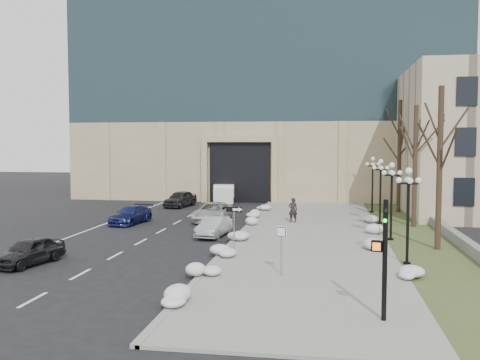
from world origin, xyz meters
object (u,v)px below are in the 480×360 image
object	(u,v)px
pedestrian	(293,210)
lamppost_c	(380,183)
car_b	(214,227)
keep_sign	(281,240)
traffic_signal	(384,263)
car_c	(131,215)
one_way_sign	(237,215)
lamppost_a	(408,203)
car_d	(213,212)
lamppost_b	(392,191)
car_a	(29,251)
lamppost_d	(373,177)
car_e	(180,199)
box_truck	(224,193)

from	to	relation	value
pedestrian	lamppost_c	xyz separation A→B (m)	(6.23, 0.40, 2.05)
car_b	keep_sign	bearing A→B (deg)	-56.09
car_b	traffic_signal	world-z (taller)	traffic_signal
car_c	one_way_sign	size ratio (longest dim) A/B	1.76
keep_sign	lamppost_a	xyz separation A→B (m)	(5.80, 3.21, 1.39)
car_d	pedestrian	xyz separation A→B (m)	(6.03, -0.23, 0.31)
car_c	lamppost_a	bearing A→B (deg)	-22.57
lamppost_b	lamppost_c	size ratio (longest dim) A/B	1.00
car_a	car_b	size ratio (longest dim) A/B	1.01
car_a	lamppost_d	size ratio (longest dim) A/B	0.82
car_e	keep_sign	bearing A→B (deg)	-54.22
box_truck	lamppost_a	world-z (taller)	lamppost_a
car_c	lamppost_b	world-z (taller)	lamppost_b
car_d	one_way_sign	xyz separation A→B (m)	(3.62, -10.87, 1.33)
car_d	keep_sign	xyz separation A→B (m)	(6.46, -16.04, 0.97)
car_b	lamppost_c	bearing A→B (deg)	37.35
keep_sign	lamppost_a	size ratio (longest dim) A/B	0.48
box_truck	keep_sign	size ratio (longest dim) A/B	2.59
pedestrian	car_b	bearing A→B (deg)	39.05
traffic_signal	lamppost_b	bearing A→B (deg)	95.81
keep_sign	one_way_sign	bearing A→B (deg)	136.40
one_way_sign	car_d	bearing A→B (deg)	111.86
pedestrian	box_truck	world-z (taller)	pedestrian
car_a	box_truck	bearing A→B (deg)	94.70
car_d	one_way_sign	distance (m)	11.54
lamppost_d	one_way_sign	bearing A→B (deg)	-116.21
one_way_sign	lamppost_c	world-z (taller)	lamppost_c
car_c	lamppost_c	world-z (taller)	lamppost_c
car_e	lamppost_b	distance (m)	22.90
traffic_signal	lamppost_a	bearing A→B (deg)	90.22
lamppost_d	car_e	bearing A→B (deg)	173.49
car_c	car_d	size ratio (longest dim) A/B	0.85
one_way_sign	lamppost_d	xyz separation A→B (m)	(8.64, 17.54, 1.03)
keep_sign	lamppost_d	world-z (taller)	lamppost_d
lamppost_b	lamppost_d	xyz separation A→B (m)	(0.00, 13.00, 0.00)
one_way_sign	lamppost_c	distance (m)	14.05
car_b	lamppost_b	bearing A→B (deg)	6.42
keep_sign	car_c	bearing A→B (deg)	148.63
box_truck	lamppost_d	distance (m)	15.60
car_a	keep_sign	bearing A→B (deg)	10.11
box_truck	lamppost_a	xyz separation A→B (m)	(13.92, -26.19, 2.20)
lamppost_d	car_b	bearing A→B (deg)	-129.86
box_truck	lamppost_c	xyz separation A→B (m)	(13.92, -13.19, 2.20)
car_d	traffic_signal	world-z (taller)	traffic_signal
box_truck	one_way_sign	xyz separation A→B (m)	(5.28, -24.23, 1.17)
car_a	car_c	distance (m)	13.44
box_truck	lamppost_d	xyz separation A→B (m)	(13.92, -6.69, 2.20)
car_d	one_way_sign	bearing A→B (deg)	-70.45
lamppost_b	lamppost_d	size ratio (longest dim) A/B	1.00
box_truck	traffic_signal	xyz separation A→B (m)	(11.90, -34.82, 1.16)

